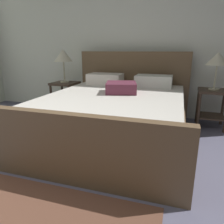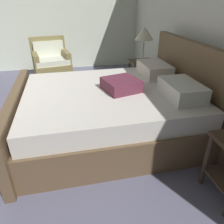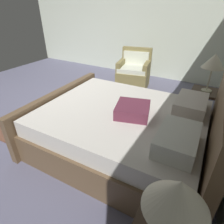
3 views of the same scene
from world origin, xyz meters
name	(u,v)px [view 3 (image 3 of 3)]	position (x,y,z in m)	size (l,w,h in m)	color
ground_plane	(48,111)	(0.00, 0.00, -0.01)	(5.91, 6.11, 0.02)	slate
wall_side_left	(121,20)	(-3.02, 0.00, 1.43)	(0.12, 6.23, 2.85)	silver
bed	(126,129)	(0.24, 1.81, 0.34)	(1.97, 2.35, 1.16)	brown
table_lamp_right	(177,197)	(1.52, 2.69, 1.05)	(0.33, 0.33, 0.55)	#B7B293
nightstand_left	(203,102)	(-1.03, 2.62, 0.40)	(0.44, 0.44, 0.60)	#3C2C21
table_lamp_left	(214,62)	(-1.03, 2.62, 1.07)	(0.33, 0.33, 0.59)	#B7B293
armchair	(134,73)	(-1.99, 0.93, 0.35)	(0.86, 0.85, 0.90)	olive
area_rug	(39,116)	(0.24, 0.04, 0.01)	(1.60, 1.03, 0.01)	brown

